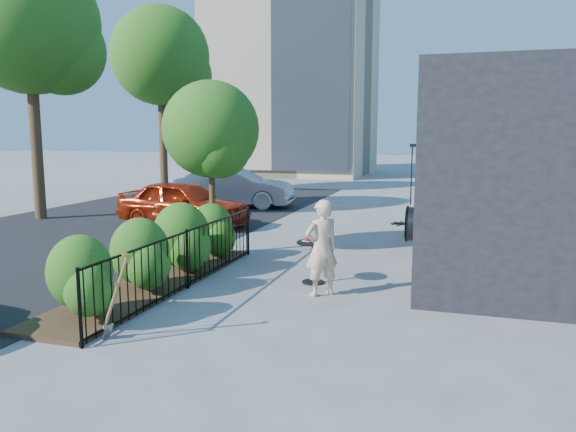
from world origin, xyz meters
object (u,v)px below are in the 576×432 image
(patio_tree, at_px, (213,135))
(cafe_table, at_px, (313,255))
(car_red, at_px, (184,203))
(street_tree_near, at_px, (30,32))
(woman, at_px, (322,248))
(street_tree_far, at_px, (161,62))
(shovel, at_px, (114,301))
(car_silver, at_px, (234,187))

(patio_tree, bearing_deg, cafe_table, -30.94)
(cafe_table, height_order, car_red, car_red)
(street_tree_near, height_order, cafe_table, street_tree_near)
(woman, bearing_deg, patio_tree, -79.02)
(street_tree_near, distance_m, woman, 13.24)
(street_tree_far, height_order, shovel, street_tree_far)
(street_tree_near, relative_size, car_silver, 1.83)
(patio_tree, relative_size, car_red, 0.96)
(street_tree_far, bearing_deg, car_red, -56.85)
(shovel, bearing_deg, patio_tree, 100.40)
(street_tree_far, xyz_separation_m, car_red, (5.11, -7.82, -5.22))
(street_tree_near, height_order, car_silver, street_tree_near)
(patio_tree, bearing_deg, car_red, 127.49)
(street_tree_near, distance_m, car_silver, 8.49)
(woman, bearing_deg, street_tree_far, -92.99)
(street_tree_near, distance_m, cafe_table, 12.78)
(patio_tree, xyz_separation_m, street_tree_near, (-7.70, 3.20, 3.15))
(shovel, relative_size, car_red, 0.31)
(car_silver, bearing_deg, shovel, -170.97)
(street_tree_far, xyz_separation_m, car_silver, (4.83, -3.32, -5.17))
(patio_tree, height_order, car_silver, patio_tree)
(car_silver, bearing_deg, street_tree_near, 126.92)
(cafe_table, bearing_deg, car_red, 136.86)
(cafe_table, height_order, woman, woman)
(shovel, xyz_separation_m, car_silver, (-3.85, 13.24, 0.19))
(street_tree_far, xyz_separation_m, cafe_table, (10.52, -12.89, -5.37))
(street_tree_near, xyz_separation_m, cafe_table, (10.52, -4.89, -5.37))
(patio_tree, distance_m, cafe_table, 3.96)
(street_tree_near, distance_m, car_red, 7.30)
(street_tree_far, distance_m, car_silver, 7.82)
(cafe_table, bearing_deg, car_silver, 120.71)
(street_tree_far, xyz_separation_m, woman, (10.86, -13.62, -5.07))
(patio_tree, height_order, cafe_table, patio_tree)
(street_tree_near, relative_size, cafe_table, 9.75)
(street_tree_near, bearing_deg, shovel, -44.58)
(street_tree_far, relative_size, woman, 4.89)
(patio_tree, distance_m, woman, 4.42)
(patio_tree, relative_size, cafe_table, 4.64)
(shovel, height_order, car_silver, car_silver)
(street_tree_far, xyz_separation_m, shovel, (8.68, -16.56, -5.36))
(car_red, bearing_deg, street_tree_near, 97.34)
(street_tree_near, height_order, woman, street_tree_near)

